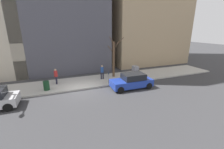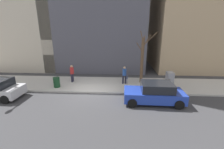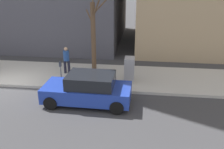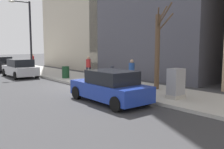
{
  "view_description": "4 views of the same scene",
  "coord_description": "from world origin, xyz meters",
  "px_view_note": "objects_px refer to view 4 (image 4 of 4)",
  "views": [
    {
      "loc": [
        -13.91,
        2.18,
        5.8
      ],
      "look_at": [
        0.83,
        -3.55,
        0.99
      ],
      "focal_mm": 24.0,
      "sensor_mm": 36.0,
      "label": 1
    },
    {
      "loc": [
        -11.29,
        -2.44,
        5.15
      ],
      "look_at": [
        0.79,
        -1.74,
        1.44
      ],
      "focal_mm": 24.0,
      "sensor_mm": 36.0,
      "label": 2
    },
    {
      "loc": [
        -11.89,
        -7.39,
        5.86
      ],
      "look_at": [
        0.45,
        -5.85,
        0.87
      ],
      "focal_mm": 40.0,
      "sensor_mm": 36.0,
      "label": 3
    },
    {
      "loc": [
        -8.51,
        -13.85,
        2.68
      ],
      "look_at": [
        0.36,
        -3.09,
        1.04
      ],
      "focal_mm": 40.0,
      "sensor_mm": 36.0,
      "label": 4
    }
  ],
  "objects_px": {
    "streetlamp": "(28,31)",
    "bare_tree": "(158,49)",
    "parked_car_black": "(0,64)",
    "pedestrian_near_meter": "(132,71)",
    "utility_box": "(176,84)",
    "pedestrian_midblock": "(88,66)",
    "pedestrian_far_corner": "(32,61)",
    "trash_bin": "(66,72)",
    "parked_car_silver": "(20,68)",
    "parking_meter": "(112,75)",
    "parked_car_blue": "(110,87)"
  },
  "relations": [
    {
      "from": "pedestrian_near_meter",
      "to": "pedestrian_far_corner",
      "type": "relative_size",
      "value": 1.0
    },
    {
      "from": "parked_car_blue",
      "to": "pedestrian_near_meter",
      "type": "height_order",
      "value": "pedestrian_near_meter"
    },
    {
      "from": "parking_meter",
      "to": "streetlamp",
      "type": "distance_m",
      "value": 12.41
    },
    {
      "from": "parked_car_blue",
      "to": "bare_tree",
      "type": "xyz_separation_m",
      "value": [
        3.88,
        0.44,
        1.75
      ]
    },
    {
      "from": "parked_car_black",
      "to": "pedestrian_near_meter",
      "type": "distance_m",
      "value": 16.23
    },
    {
      "from": "parked_car_blue",
      "to": "trash_bin",
      "type": "xyz_separation_m",
      "value": [
        2.16,
        8.11,
        -0.14
      ]
    },
    {
      "from": "parked_car_blue",
      "to": "trash_bin",
      "type": "height_order",
      "value": "parked_car_blue"
    },
    {
      "from": "pedestrian_near_meter",
      "to": "pedestrian_midblock",
      "type": "bearing_deg",
      "value": -7.47
    },
    {
      "from": "pedestrian_midblock",
      "to": "trash_bin",
      "type": "bearing_deg",
      "value": 153.39
    },
    {
      "from": "parking_meter",
      "to": "pedestrian_near_meter",
      "type": "relative_size",
      "value": 0.81
    },
    {
      "from": "utility_box",
      "to": "pedestrian_near_meter",
      "type": "height_order",
      "value": "pedestrian_near_meter"
    },
    {
      "from": "parked_car_black",
      "to": "parked_car_silver",
      "type": "bearing_deg",
      "value": -91.88
    },
    {
      "from": "parked_car_silver",
      "to": "parking_meter",
      "type": "relative_size",
      "value": 3.14
    },
    {
      "from": "trash_bin",
      "to": "parked_car_blue",
      "type": "bearing_deg",
      "value": -104.92
    },
    {
      "from": "utility_box",
      "to": "streetlamp",
      "type": "bearing_deg",
      "value": 93.69
    },
    {
      "from": "streetlamp",
      "to": "bare_tree",
      "type": "distance_m",
      "value": 13.78
    },
    {
      "from": "bare_tree",
      "to": "pedestrian_far_corner",
      "type": "bearing_deg",
      "value": 94.92
    },
    {
      "from": "streetlamp",
      "to": "pedestrian_midblock",
      "type": "bearing_deg",
      "value": -72.84
    },
    {
      "from": "parked_car_blue",
      "to": "streetlamp",
      "type": "height_order",
      "value": "streetlamp"
    },
    {
      "from": "streetlamp",
      "to": "pedestrian_far_corner",
      "type": "height_order",
      "value": "streetlamp"
    },
    {
      "from": "bare_tree",
      "to": "trash_bin",
      "type": "bearing_deg",
      "value": 102.64
    },
    {
      "from": "parked_car_silver",
      "to": "parked_car_black",
      "type": "distance_m",
      "value": 5.84
    },
    {
      "from": "parked_car_black",
      "to": "utility_box",
      "type": "distance_m",
      "value": 19.95
    },
    {
      "from": "parked_car_silver",
      "to": "utility_box",
      "type": "height_order",
      "value": "utility_box"
    },
    {
      "from": "parking_meter",
      "to": "utility_box",
      "type": "height_order",
      "value": "utility_box"
    },
    {
      "from": "pedestrian_midblock",
      "to": "parked_car_silver",
      "type": "bearing_deg",
      "value": 131.79
    },
    {
      "from": "parking_meter",
      "to": "parked_car_blue",
      "type": "bearing_deg",
      "value": -131.96
    },
    {
      "from": "parked_car_black",
      "to": "pedestrian_midblock",
      "type": "bearing_deg",
      "value": -73.39
    },
    {
      "from": "parked_car_black",
      "to": "pedestrian_midblock",
      "type": "height_order",
      "value": "pedestrian_midblock"
    },
    {
      "from": "parking_meter",
      "to": "parked_car_silver",
      "type": "bearing_deg",
      "value": 99.08
    },
    {
      "from": "parked_car_silver",
      "to": "streetlamp",
      "type": "bearing_deg",
      "value": 52.04
    },
    {
      "from": "utility_box",
      "to": "bare_tree",
      "type": "relative_size",
      "value": 0.3
    },
    {
      "from": "streetlamp",
      "to": "parking_meter",
      "type": "bearing_deg",
      "value": -89.2
    },
    {
      "from": "parked_car_black",
      "to": "trash_bin",
      "type": "xyz_separation_m",
      "value": [
        2.03,
        -9.87,
        -0.14
      ]
    },
    {
      "from": "bare_tree",
      "to": "pedestrian_far_corner",
      "type": "distance_m",
      "value": 15.33
    },
    {
      "from": "parked_car_silver",
      "to": "pedestrian_far_corner",
      "type": "relative_size",
      "value": 2.55
    },
    {
      "from": "utility_box",
      "to": "pedestrian_far_corner",
      "type": "relative_size",
      "value": 0.86
    },
    {
      "from": "streetlamp",
      "to": "trash_bin",
      "type": "xyz_separation_m",
      "value": [
        0.62,
        -5.83,
        -3.42
      ]
    },
    {
      "from": "streetlamp",
      "to": "pedestrian_far_corner",
      "type": "relative_size",
      "value": 3.92
    },
    {
      "from": "parked_car_black",
      "to": "pedestrian_near_meter",
      "type": "bearing_deg",
      "value": -79.68
    },
    {
      "from": "pedestrian_midblock",
      "to": "pedestrian_far_corner",
      "type": "xyz_separation_m",
      "value": [
        -1.07,
        8.5,
        0.0
      ]
    },
    {
      "from": "parked_car_black",
      "to": "pedestrian_near_meter",
      "type": "xyz_separation_m",
      "value": [
        3.28,
        -15.89,
        0.35
      ]
    },
    {
      "from": "parked_car_silver",
      "to": "trash_bin",
      "type": "height_order",
      "value": "parked_car_silver"
    },
    {
      "from": "utility_box",
      "to": "pedestrian_far_corner",
      "type": "xyz_separation_m",
      "value": [
        0.01,
        17.48,
        0.24
      ]
    },
    {
      "from": "parked_car_blue",
      "to": "bare_tree",
      "type": "relative_size",
      "value": 0.88
    },
    {
      "from": "streetlamp",
      "to": "parked_car_blue",
      "type": "bearing_deg",
      "value": -96.32
    },
    {
      "from": "bare_tree",
      "to": "trash_bin",
      "type": "distance_m",
      "value": 8.08
    },
    {
      "from": "pedestrian_far_corner",
      "to": "parked_car_silver",
      "type": "bearing_deg",
      "value": 11.74
    },
    {
      "from": "streetlamp",
      "to": "pedestrian_midblock",
      "type": "relative_size",
      "value": 3.92
    },
    {
      "from": "bare_tree",
      "to": "pedestrian_midblock",
      "type": "xyz_separation_m",
      "value": [
        -0.24,
        6.71,
        -1.4
      ]
    }
  ]
}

